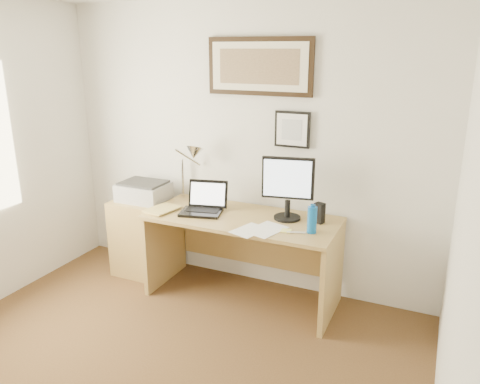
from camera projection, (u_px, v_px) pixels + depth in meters
The scene contains 18 objects.
wall_back at pixel (244, 148), 4.13m from camera, with size 3.50×0.02×2.50m, color silver.
wall_right at pixel (462, 291), 1.70m from camera, with size 0.02×4.00×2.50m, color silver.
side_cabinet at pixel (142, 237), 4.47m from camera, with size 0.50×0.40×0.73m, color #9D7C42.
water_bottle at pixel (312, 220), 3.53m from camera, with size 0.07×0.07×0.21m, color #0D59B0.
bottle_cap at pixel (313, 206), 3.50m from camera, with size 0.04×0.04×0.02m, color #0D59B0.
speaker at pixel (319, 213), 3.74m from camera, with size 0.07×0.06×0.17m, color black.
paper_sheet_a at pixel (249, 230), 3.60m from camera, with size 0.20×0.28×0.00m, color white.
paper_sheet_b at pixel (266, 229), 3.61m from camera, with size 0.22×0.31×0.00m, color white.
sticky_pad at pixel (286, 231), 3.58m from camera, with size 0.08×0.08×0.01m, color #F6F674.
marker_pen at pixel (296, 233), 3.54m from camera, with size 0.02×0.02×0.14m, color silver.
book at pixel (154, 207), 4.10m from camera, with size 0.21×0.29×0.02m, color tan.
desk at pixel (246, 239), 4.04m from camera, with size 1.60×0.70×0.75m.
laptop at pixel (204, 206), 3.99m from camera, with size 0.39×0.37×0.26m.
lcd_monitor at pixel (288, 185), 3.75m from camera, with size 0.42×0.22×0.52m.
printer at pixel (144, 191), 4.36m from camera, with size 0.44×0.34×0.18m.
desk_lamp at pixel (193, 155), 4.14m from camera, with size 0.29×0.27×0.53m.
picture_large at pixel (259, 66), 3.84m from camera, with size 0.92×0.04×0.47m.
picture_small at pixel (292, 129), 3.87m from camera, with size 0.30×0.03×0.30m.
Camera 1 is at (1.63, -1.71, 2.09)m, focal length 35.00 mm.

